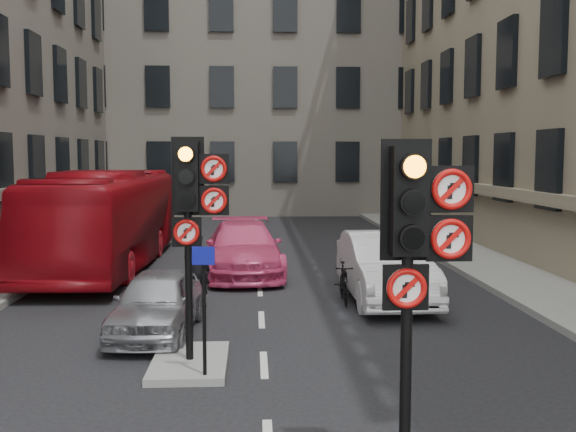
{
  "coord_description": "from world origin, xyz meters",
  "views": [
    {
      "loc": [
        -0.17,
        -5.69,
        3.42
      ],
      "look_at": [
        0.3,
        3.2,
        2.6
      ],
      "focal_mm": 42.0,
      "sensor_mm": 36.0,
      "label": 1
    }
  ],
  "objects": [
    {
      "name": "signal_far",
      "position": [
        -1.11,
        4.99,
        2.7
      ],
      "size": [
        0.91,
        0.4,
        3.58
      ],
      "color": "black",
      "rests_on": "centre_island"
    },
    {
      "name": "motorcycle",
      "position": [
        1.92,
        9.55,
        0.46
      ],
      "size": [
        0.48,
        1.54,
        0.92
      ],
      "primitive_type": "imported",
      "rotation": [
        0.0,
        0.0,
        -0.03
      ],
      "color": "black",
      "rests_on": "ground"
    },
    {
      "name": "car_silver",
      "position": [
        -2.0,
        7.0,
        0.61
      ],
      "size": [
        1.65,
        3.66,
        1.22
      ],
      "primitive_type": "imported",
      "rotation": [
        0.0,
        0.0,
        -0.06
      ],
      "color": "#95969B",
      "rests_on": "ground"
    },
    {
      "name": "centre_island",
      "position": [
        -1.2,
        5.0,
        0.06
      ],
      "size": [
        1.2,
        2.0,
        0.12
      ],
      "primitive_type": "cube",
      "color": "gray",
      "rests_on": "ground"
    },
    {
      "name": "bus_red",
      "position": [
        -4.5,
        14.7,
        1.47
      ],
      "size": [
        2.69,
        10.62,
        2.94
      ],
      "primitive_type": "imported",
      "rotation": [
        0.0,
        0.0,
        -0.02
      ],
      "color": "maroon",
      "rests_on": "ground"
    },
    {
      "name": "car_white",
      "position": [
        2.91,
        9.72,
        0.79
      ],
      "size": [
        1.7,
        4.8,
        1.58
      ],
      "primitive_type": "imported",
      "rotation": [
        0.0,
        0.0,
        0.01
      ],
      "color": "white",
      "rests_on": "ground"
    },
    {
      "name": "pavement_right",
      "position": [
        7.2,
        12.0,
        0.08
      ],
      "size": [
        3.0,
        50.0,
        0.16
      ],
      "primitive_type": "cube",
      "color": "gray",
      "rests_on": "ground"
    },
    {
      "name": "building_far",
      "position": [
        0.0,
        38.0,
        10.0
      ],
      "size": [
        30.0,
        14.0,
        20.0
      ],
      "primitive_type": "cube",
      "color": "#6C665B",
      "rests_on": "ground"
    },
    {
      "name": "motorcyclist",
      "position": [
        -1.43,
        9.28,
        0.84
      ],
      "size": [
        0.7,
        0.56,
        1.68
      ],
      "primitive_type": "imported",
      "rotation": [
        0.0,
        0.0,
        2.85
      ],
      "color": "black",
      "rests_on": "ground"
    },
    {
      "name": "info_sign",
      "position": [
        -0.9,
        4.18,
        1.38
      ],
      "size": [
        0.34,
        0.12,
        1.94
      ],
      "rotation": [
        0.0,
        0.0,
        -0.13
      ],
      "color": "black",
      "rests_on": "centre_island"
    },
    {
      "name": "signal_near",
      "position": [
        1.49,
        0.99,
        2.58
      ],
      "size": [
        0.91,
        0.4,
        3.58
      ],
      "color": "black",
      "rests_on": "ground"
    },
    {
      "name": "car_pink",
      "position": [
        -0.44,
        13.27,
        0.74
      ],
      "size": [
        2.39,
        5.25,
        1.49
      ],
      "primitive_type": "imported",
      "rotation": [
        0.0,
        0.0,
        0.06
      ],
      "color": "#D63F72",
      "rests_on": "ground"
    }
  ]
}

